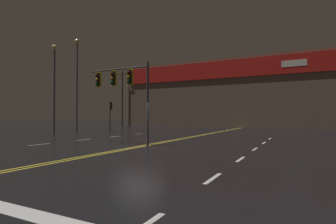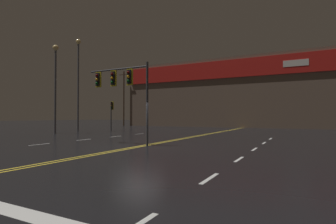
% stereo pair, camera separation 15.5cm
% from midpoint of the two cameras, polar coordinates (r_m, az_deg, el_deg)
% --- Properties ---
extents(ground_plane, '(200.00, 200.00, 0.00)m').
position_cam_midpoint_polar(ground_plane, '(14.86, -6.65, -7.51)').
color(ground_plane, black).
extents(road_markings, '(17.71, 60.00, 0.01)m').
position_cam_midpoint_polar(road_markings, '(12.46, -6.90, -8.75)').
color(road_markings, gold).
rests_on(road_markings, ground).
extents(traffic_signal_median, '(4.38, 0.36, 4.86)m').
position_cam_midpoint_polar(traffic_signal_median, '(16.35, -10.55, 6.36)').
color(traffic_signal_median, '#38383D').
rests_on(traffic_signal_median, ground).
extents(traffic_signal_corner_northwest, '(0.42, 0.36, 3.50)m').
position_cam_midpoint_polar(traffic_signal_corner_northwest, '(31.87, -12.53, 0.60)').
color(traffic_signal_corner_northwest, '#38383D').
rests_on(traffic_signal_corner_northwest, ground).
extents(streetlight_far_left, '(0.56, 0.56, 10.66)m').
position_cam_midpoint_polar(streetlight_far_left, '(32.27, -19.33, 7.97)').
color(streetlight_far_left, '#59595E').
rests_on(streetlight_far_left, ground).
extents(streetlight_far_median, '(0.56, 0.56, 8.90)m').
position_cam_midpoint_polar(streetlight_far_median, '(28.75, -23.66, 7.15)').
color(streetlight_far_median, '#59595E').
rests_on(streetlight_far_median, ground).
extents(building_backdrop, '(41.44, 10.23, 10.99)m').
position_cam_midpoint_polar(building_backdrop, '(46.02, 16.76, 3.80)').
color(building_backdrop, brown).
rests_on(building_backdrop, ground).
extents(utility_pole_row, '(47.04, 0.26, 10.88)m').
position_cam_midpoint_polar(utility_pole_row, '(40.27, 17.35, 4.42)').
color(utility_pole_row, '#4C3828').
rests_on(utility_pole_row, ground).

